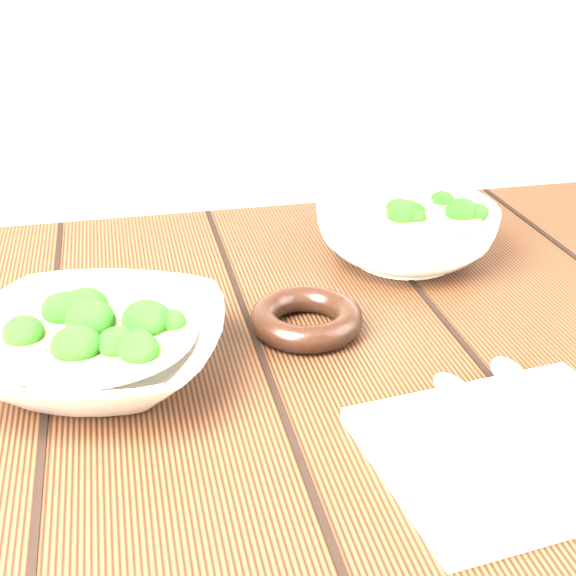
{
  "coord_description": "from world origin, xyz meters",
  "views": [
    {
      "loc": [
        -0.14,
        -0.66,
        1.15
      ],
      "look_at": [
        0.02,
        0.04,
        0.8
      ],
      "focal_mm": 50.0,
      "sensor_mm": 36.0,
      "label": 1
    }
  ],
  "objects_px": {
    "soup_bowl_back": "(406,231)",
    "napkin": "(515,450)",
    "soup_bowl_front": "(97,347)",
    "trivet": "(306,319)",
    "table": "(282,451)"
  },
  "relations": [
    {
      "from": "napkin",
      "to": "trivet",
      "type": "bearing_deg",
      "value": 109.17
    },
    {
      "from": "soup_bowl_front",
      "to": "trivet",
      "type": "relative_size",
      "value": 2.5
    },
    {
      "from": "napkin",
      "to": "soup_bowl_front",
      "type": "bearing_deg",
      "value": 142.22
    },
    {
      "from": "soup_bowl_back",
      "to": "napkin",
      "type": "height_order",
      "value": "soup_bowl_back"
    },
    {
      "from": "soup_bowl_back",
      "to": "trivet",
      "type": "relative_size",
      "value": 2.09
    },
    {
      "from": "soup_bowl_back",
      "to": "trivet",
      "type": "xyz_separation_m",
      "value": [
        -0.16,
        -0.15,
        -0.02
      ]
    },
    {
      "from": "soup_bowl_back",
      "to": "napkin",
      "type": "bearing_deg",
      "value": -96.84
    },
    {
      "from": "table",
      "to": "trivet",
      "type": "distance_m",
      "value": 0.14
    },
    {
      "from": "soup_bowl_back",
      "to": "trivet",
      "type": "bearing_deg",
      "value": -137.11
    },
    {
      "from": "soup_bowl_front",
      "to": "napkin",
      "type": "distance_m",
      "value": 0.37
    },
    {
      "from": "trivet",
      "to": "napkin",
      "type": "bearing_deg",
      "value": -64.12
    },
    {
      "from": "table",
      "to": "napkin",
      "type": "distance_m",
      "value": 0.28
    },
    {
      "from": "soup_bowl_front",
      "to": "soup_bowl_back",
      "type": "relative_size",
      "value": 1.19
    },
    {
      "from": "soup_bowl_front",
      "to": "soup_bowl_back",
      "type": "height_order",
      "value": "soup_bowl_back"
    },
    {
      "from": "soup_bowl_front",
      "to": "trivet",
      "type": "bearing_deg",
      "value": 11.21
    }
  ]
}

